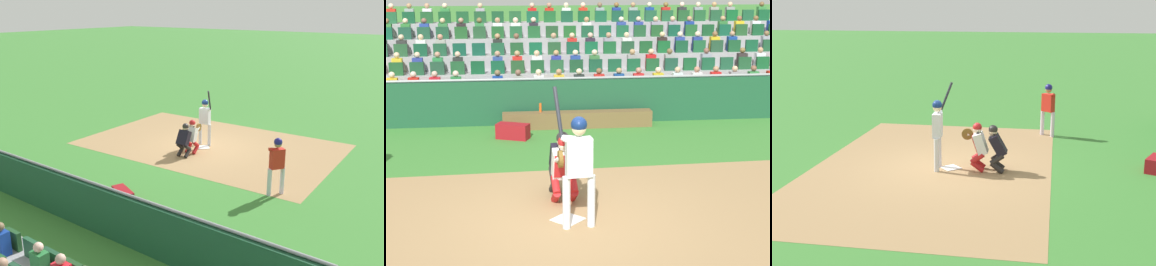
{
  "view_description": "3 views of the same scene",
  "coord_description": "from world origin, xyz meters",
  "views": [
    {
      "loc": [
        8.84,
        -13.04,
        5.32
      ],
      "look_at": [
        0.28,
        -1.16,
        0.93
      ],
      "focal_mm": 39.35,
      "sensor_mm": 36.0,
      "label": 1
    },
    {
      "loc": [
        0.9,
        9.14,
        3.96
      ],
      "look_at": [
        -0.29,
        -0.99,
        1.25
      ],
      "focal_mm": 54.83,
      "sensor_mm": 36.0,
      "label": 2
    },
    {
      "loc": [
        -12.8,
        -3.04,
        4.18
      ],
      "look_at": [
        0.43,
        -0.27,
        0.88
      ],
      "focal_mm": 48.06,
      "sensor_mm": 36.0,
      "label": 3
    }
  ],
  "objects": [
    {
      "name": "ground_plane",
      "position": [
        0.0,
        0.0,
        0.0
      ],
      "size": [
        160.0,
        160.0,
        0.0
      ],
      "primitive_type": "plane",
      "color": "#3A7A31"
    },
    {
      "name": "catcher_crouching",
      "position": [
        -0.01,
        -0.75,
        0.73
      ],
      "size": [
        0.49,
        0.74,
        1.31
      ],
      "color": "red",
      "rests_on": "ground_plane"
    },
    {
      "name": "home_plate_marker",
      "position": [
        0.0,
        0.0,
        0.02
      ],
      "size": [
        0.62,
        0.62,
        0.02
      ],
      "primitive_type": "cube",
      "rotation": [
        0.0,
        0.0,
        0.79
      ],
      "color": "white",
      "rests_on": "infield_dirt_patch"
    },
    {
      "name": "dugout_wall",
      "position": [
        0.0,
        -6.86,
        0.62
      ],
      "size": [
        14.6,
        0.24,
        1.3
      ],
      "color": "#1A4B2F",
      "rests_on": "ground_plane"
    },
    {
      "name": "infield_dirt_patch",
      "position": [
        0.0,
        0.5,
        0.0
      ],
      "size": [
        10.05,
        6.62,
        0.01
      ],
      "primitive_type": "cube",
      "rotation": [
        0.0,
        0.0,
        0.03
      ],
      "color": "#9F7B51",
      "rests_on": "ground_plane"
    },
    {
      "name": "dugout_bench",
      "position": [
        -0.9,
        -6.31,
        0.22
      ],
      "size": [
        4.07,
        0.4,
        0.44
      ],
      "primitive_type": "cube",
      "color": "brown",
      "rests_on": "ground_plane"
    },
    {
      "name": "bleacher_stand",
      "position": [
        0.0,
        -11.8,
        0.91
      ],
      "size": [
        19.66,
        5.18,
        3.07
      ],
      "color": "#969597",
      "rests_on": "ground_plane"
    },
    {
      "name": "water_bottle_on_bench",
      "position": [
        0.11,
        -6.37,
        0.56
      ],
      "size": [
        0.07,
        0.07,
        0.24
      ],
      "primitive_type": "cylinder",
      "color": "#D5541B",
      "rests_on": "dugout_bench"
    },
    {
      "name": "home_plate_umpire",
      "position": [
        -0.02,
        -1.23,
        0.69
      ],
      "size": [
        0.49,
        0.52,
        1.26
      ],
      "color": "#272323",
      "rests_on": "ground_plane"
    },
    {
      "name": "batter_at_plate",
      "position": [
        -0.14,
        0.31,
        1.17
      ],
      "size": [
        0.67,
        0.48,
        2.3
      ],
      "color": "silver",
      "rests_on": "ground_plane"
    },
    {
      "name": "equipment_duffel_bag",
      "position": [
        0.87,
        -5.33,
        0.19
      ],
      "size": [
        0.89,
        0.65,
        0.39
      ],
      "primitive_type": "cube",
      "rotation": [
        0.0,
        0.0,
        -0.4
      ],
      "color": "maroon",
      "rests_on": "ground_plane"
    }
  ]
}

